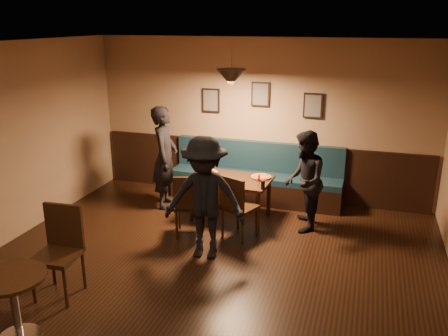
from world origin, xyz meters
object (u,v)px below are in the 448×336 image
(soda_glass, at_px, (263,185))
(cafe_chair_far, at_px, (56,254))
(diner_left, at_px, (165,157))
(diner_front, at_px, (205,198))
(chair_near_left, at_px, (190,204))
(booth_bench, at_px, (255,174))
(tabasco_bottle, at_px, (259,178))
(dining_table, at_px, (231,198))
(chair_near_right, at_px, (240,206))
(diner_right, at_px, (304,181))
(cafe_table, at_px, (15,308))

(soda_glass, xyz_separation_m, cafe_chair_far, (-1.84, -2.42, -0.21))
(diner_left, height_order, diner_front, diner_left)
(chair_near_left, distance_m, soda_glass, 1.11)
(booth_bench, relative_size, tabasco_bottle, 23.98)
(dining_table, bearing_deg, chair_near_right, -59.01)
(chair_near_left, distance_m, diner_right, 1.74)
(chair_near_right, relative_size, diner_left, 0.56)
(diner_right, height_order, tabasco_bottle, diner_right)
(dining_table, distance_m, diner_front, 1.42)
(diner_right, xyz_separation_m, soda_glass, (-0.57, -0.27, -0.02))
(dining_table, relative_size, tabasco_bottle, 10.03)
(diner_left, relative_size, cafe_chair_far, 1.63)
(booth_bench, height_order, chair_near_right, booth_bench)
(dining_table, relative_size, cafe_chair_far, 1.18)
(chair_near_right, height_order, diner_front, diner_front)
(diner_right, bearing_deg, diner_left, -103.08)
(chair_near_left, xyz_separation_m, cafe_table, (-0.77, -2.77, -0.13))
(dining_table, height_order, cafe_table, cafe_table)
(chair_near_left, bearing_deg, cafe_table, -121.54)
(dining_table, xyz_separation_m, tabasco_bottle, (0.46, -0.01, 0.40))
(chair_near_right, bearing_deg, diner_left, 175.48)
(dining_table, height_order, diner_left, diner_left)
(tabasco_bottle, distance_m, cafe_table, 3.90)
(chair_near_left, relative_size, tabasco_bottle, 7.71)
(cafe_table, bearing_deg, cafe_chair_far, 95.97)
(dining_table, height_order, diner_front, diner_front)
(diner_left, height_order, cafe_table, diner_left)
(booth_bench, xyz_separation_m, chair_near_right, (0.13, -1.46, -0.02))
(dining_table, bearing_deg, booth_bench, 79.74)
(diner_left, relative_size, soda_glass, 12.92)
(chair_near_left, xyz_separation_m, cafe_chair_far, (-0.85, -1.98, 0.05))
(booth_bench, bearing_deg, dining_table, -103.01)
(booth_bench, xyz_separation_m, cafe_table, (-1.36, -4.38, -0.14))
(chair_near_left, xyz_separation_m, chair_near_right, (0.72, 0.15, -0.00))
(chair_near_right, bearing_deg, cafe_table, -94.71)
(booth_bench, relative_size, cafe_table, 4.20)
(diner_right, bearing_deg, dining_table, -100.59)
(diner_right, distance_m, diner_front, 1.70)
(booth_bench, xyz_separation_m, diner_front, (-0.15, -2.17, 0.34))
(chair_near_left, xyz_separation_m, tabasco_bottle, (0.85, 0.75, 0.25))
(chair_near_right, bearing_deg, booth_bench, 117.60)
(booth_bench, height_order, diner_right, diner_right)
(chair_near_left, relative_size, cafe_table, 1.35)
(diner_front, height_order, cafe_chair_far, diner_front)
(chair_near_left, xyz_separation_m, diner_left, (-0.80, 0.92, 0.38))
(chair_near_right, relative_size, diner_front, 0.58)
(cafe_table, height_order, cafe_chair_far, cafe_chair_far)
(booth_bench, height_order, cafe_chair_far, cafe_chair_far)
(dining_table, relative_size, chair_near_right, 1.30)
(soda_glass, distance_m, cafe_table, 3.68)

